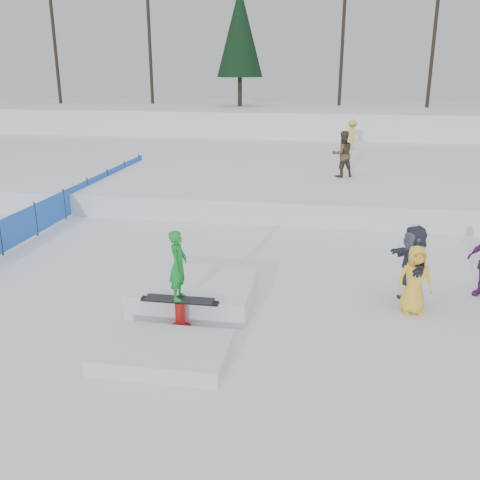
% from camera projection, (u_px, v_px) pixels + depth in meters
% --- Properties ---
extents(ground, '(120.00, 120.00, 0.00)m').
position_uv_depth(ground, '(202.00, 315.00, 11.58)').
color(ground, white).
extents(snow_berm, '(60.00, 14.00, 2.40)m').
position_uv_depth(snow_berm, '(297.00, 122.00, 39.33)').
color(snow_berm, white).
rests_on(snow_berm, ground).
extents(snow_midrise, '(50.00, 18.00, 0.80)m').
position_uv_depth(snow_midrise, '(277.00, 167.00, 26.46)').
color(snow_midrise, white).
rests_on(snow_midrise, ground).
extents(safety_fence, '(0.05, 16.00, 1.10)m').
position_uv_depth(safety_fence, '(64.00, 204.00, 18.63)').
color(safety_fence, blue).
rests_on(safety_fence, ground).
extents(treeline, '(40.24, 4.22, 10.50)m').
position_uv_depth(treeline, '(393.00, 29.00, 34.79)').
color(treeline, black).
rests_on(treeline, snow_berm).
extents(walker_olive, '(1.12, 1.02, 1.87)m').
position_uv_depth(walker_olive, '(342.00, 154.00, 21.72)').
color(walker_olive, '#483B26').
rests_on(walker_olive, snow_midrise).
extents(walker_ygreen, '(1.10, 0.72, 1.60)m').
position_uv_depth(walker_ygreen, '(352.00, 135.00, 28.96)').
color(walker_ygreen, '#D2C747').
rests_on(walker_ygreen, snow_midrise).
extents(spectator_yellow, '(0.82, 0.61, 1.54)m').
position_uv_depth(spectator_yellow, '(415.00, 280.00, 11.49)').
color(spectator_yellow, yellow).
rests_on(spectator_yellow, ground).
extents(spectator_dark, '(0.87, 1.78, 1.84)m').
position_uv_depth(spectator_dark, '(412.00, 265.00, 11.90)').
color(spectator_dark, '#37394B').
rests_on(spectator_dark, ground).
extents(jib_rail_feature, '(2.60, 4.40, 2.11)m').
position_uv_depth(jib_rail_feature, '(188.00, 304.00, 11.42)').
color(jib_rail_feature, white).
rests_on(jib_rail_feature, ground).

